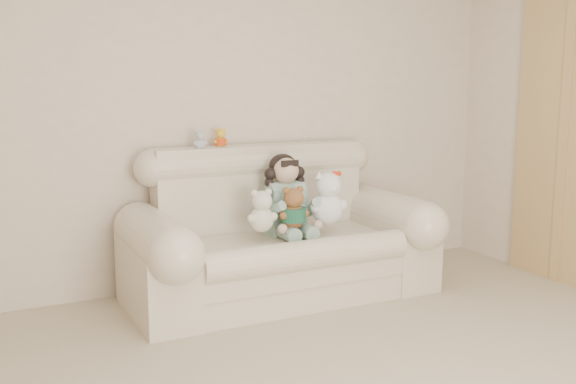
{
  "coord_description": "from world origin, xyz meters",
  "views": [
    {
      "loc": [
        -1.74,
        -2.0,
        1.49
      ],
      "look_at": [
        0.2,
        1.9,
        0.75
      ],
      "focal_mm": 41.34,
      "sensor_mm": 36.0,
      "label": 1
    }
  ],
  "objects_px": {
    "brown_teddy": "(293,204)",
    "white_cat": "(327,193)",
    "sofa": "(281,224)",
    "cream_teddy": "(261,207)",
    "seated_child": "(285,194)"
  },
  "relations": [
    {
      "from": "sofa",
      "to": "seated_child",
      "type": "distance_m",
      "value": 0.22
    },
    {
      "from": "seated_child",
      "to": "brown_teddy",
      "type": "bearing_deg",
      "value": -106.23
    },
    {
      "from": "sofa",
      "to": "brown_teddy",
      "type": "bearing_deg",
      "value": -74.64
    },
    {
      "from": "seated_child",
      "to": "brown_teddy",
      "type": "xyz_separation_m",
      "value": [
        -0.04,
        -0.2,
        -0.04
      ]
    },
    {
      "from": "cream_teddy",
      "to": "white_cat",
      "type": "bearing_deg",
      "value": 4.99
    },
    {
      "from": "cream_teddy",
      "to": "sofa",
      "type": "bearing_deg",
      "value": 31.11
    },
    {
      "from": "white_cat",
      "to": "cream_teddy",
      "type": "distance_m",
      "value": 0.51
    },
    {
      "from": "seated_child",
      "to": "cream_teddy",
      "type": "height_order",
      "value": "seated_child"
    },
    {
      "from": "brown_teddy",
      "to": "cream_teddy",
      "type": "relative_size",
      "value": 1.02
    },
    {
      "from": "brown_teddy",
      "to": "white_cat",
      "type": "relative_size",
      "value": 0.77
    },
    {
      "from": "sofa",
      "to": "white_cat",
      "type": "height_order",
      "value": "sofa"
    },
    {
      "from": "sofa",
      "to": "brown_teddy",
      "type": "distance_m",
      "value": 0.2
    },
    {
      "from": "sofa",
      "to": "brown_teddy",
      "type": "height_order",
      "value": "sofa"
    },
    {
      "from": "white_cat",
      "to": "sofa",
      "type": "bearing_deg",
      "value": 178.88
    },
    {
      "from": "seated_child",
      "to": "white_cat",
      "type": "distance_m",
      "value": 0.29
    }
  ]
}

